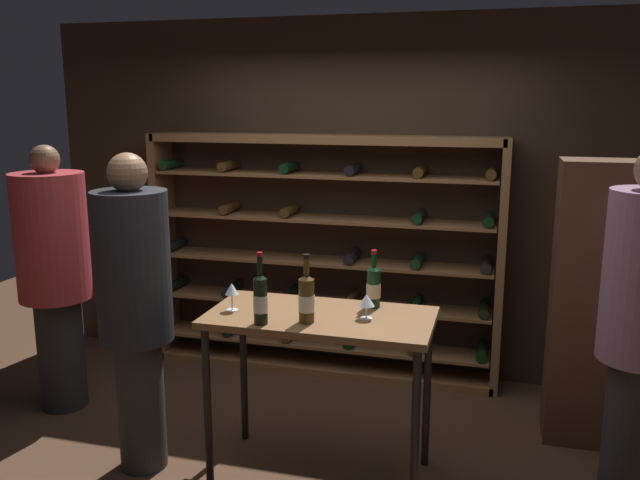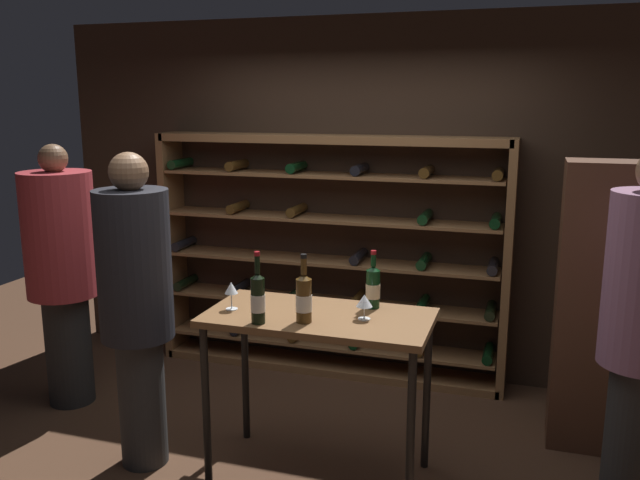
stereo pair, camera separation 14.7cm
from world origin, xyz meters
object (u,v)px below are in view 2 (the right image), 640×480
object	(u,v)px
display_cabinet	(593,307)
wine_bottle_amber_reserve	(258,298)
tasting_table	(319,333)
wine_glass_stemmed_center	(364,302)
person_guest_blue_shirt	(62,265)
wine_glass_stemmed_right	(231,289)
wine_bottle_black_capsule	(373,287)
wine_bottle_red_label	(304,298)
person_bystander_red_print	(136,298)
wine_rack	(330,258)

from	to	relation	value
display_cabinet	wine_bottle_amber_reserve	size ratio (longest dim) A/B	4.59
tasting_table	wine_glass_stemmed_center	bearing A→B (deg)	-1.52
tasting_table	person_guest_blue_shirt	world-z (taller)	person_guest_blue_shirt
tasting_table	wine_glass_stemmed_right	size ratio (longest dim) A/B	7.82
wine_bottle_black_capsule	wine_glass_stemmed_right	bearing A→B (deg)	-159.91
display_cabinet	wine_glass_stemmed_right	xyz separation A→B (m)	(-1.98, -0.94, 0.20)
person_guest_blue_shirt	wine_bottle_amber_reserve	distance (m)	1.84
tasting_table	wine_glass_stemmed_right	world-z (taller)	wine_glass_stemmed_right
display_cabinet	wine_bottle_red_label	distance (m)	1.84
display_cabinet	wine_glass_stemmed_right	size ratio (longest dim) A/B	11.20
wine_bottle_red_label	person_guest_blue_shirt	bearing A→B (deg)	165.18
person_bystander_red_print	wine_glass_stemmed_right	xyz separation A→B (m)	(0.54, 0.12, 0.07)
wine_rack	wine_bottle_red_label	distance (m)	1.67
person_bystander_red_print	wine_bottle_amber_reserve	distance (m)	0.78
wine_glass_stemmed_right	wine_bottle_amber_reserve	bearing A→B (deg)	-36.01
tasting_table	wine_bottle_amber_reserve	xyz separation A→B (m)	(-0.26, -0.24, 0.25)
wine_rack	display_cabinet	xyz separation A→B (m)	(1.87, -0.60, -0.04)
person_guest_blue_shirt	wine_bottle_red_label	size ratio (longest dim) A/B	4.95
display_cabinet	wine_glass_stemmed_right	bearing A→B (deg)	-154.69
wine_glass_stemmed_right	wine_glass_stemmed_center	world-z (taller)	wine_glass_stemmed_right
wine_glass_stemmed_center	wine_rack	bearing A→B (deg)	113.50
wine_bottle_amber_reserve	wine_glass_stemmed_right	world-z (taller)	wine_bottle_amber_reserve
wine_bottle_black_capsule	wine_glass_stemmed_right	xyz separation A→B (m)	(-0.75, -0.28, -0.01)
wine_rack	wine_bottle_amber_reserve	world-z (taller)	wine_rack
person_guest_blue_shirt	wine_bottle_black_capsule	distance (m)	2.26
display_cabinet	wine_bottle_amber_reserve	distance (m)	2.08
tasting_table	wine_bottle_amber_reserve	size ratio (longest dim) A/B	3.20
wine_rack	display_cabinet	distance (m)	1.96
person_bystander_red_print	person_guest_blue_shirt	size ratio (longest dim) A/B	1.01
wine_bottle_red_label	wine_glass_stemmed_center	bearing A→B (deg)	25.55
person_guest_blue_shirt	display_cabinet	xyz separation A→B (m)	(3.48, 0.50, -0.12)
person_guest_blue_shirt	wine_glass_stemmed_center	world-z (taller)	person_guest_blue_shirt
wine_bottle_black_capsule	wine_glass_stemmed_center	world-z (taller)	wine_bottle_black_capsule
tasting_table	wine_glass_stemmed_right	xyz separation A→B (m)	(-0.50, -0.07, 0.23)
person_guest_blue_shirt	wine_bottle_amber_reserve	world-z (taller)	person_guest_blue_shirt
wine_rack	wine_bottle_black_capsule	size ratio (longest dim) A/B	8.27
wine_bottle_black_capsule	person_bystander_red_print	bearing A→B (deg)	-162.95
wine_bottle_amber_reserve	wine_glass_stemmed_right	size ratio (longest dim) A/B	2.44
wine_rack	wine_bottle_amber_reserve	distance (m)	1.73
person_guest_blue_shirt	wine_bottle_red_label	world-z (taller)	person_guest_blue_shirt
wine_bottle_black_capsule	wine_bottle_amber_reserve	size ratio (longest dim) A/B	0.86
person_guest_blue_shirt	wine_bottle_red_label	bearing A→B (deg)	-38.46
wine_rack	tasting_table	xyz separation A→B (m)	(0.38, -1.47, -0.07)
wine_bottle_black_capsule	wine_rack	bearing A→B (deg)	116.85
person_bystander_red_print	wine_bottle_red_label	bearing A→B (deg)	112.86
wine_rack	person_guest_blue_shirt	size ratio (longest dim) A/B	1.50
person_bystander_red_print	wine_glass_stemmed_right	world-z (taller)	person_bystander_red_print
display_cabinet	wine_glass_stemmed_center	world-z (taller)	display_cabinet
wine_glass_stemmed_right	wine_glass_stemmed_center	bearing A→B (deg)	4.47
wine_rack	wine_glass_stemmed_center	world-z (taller)	wine_rack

